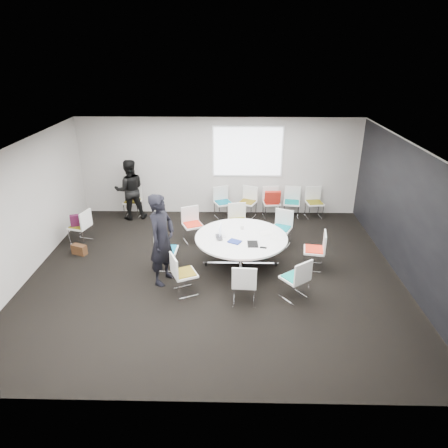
{
  "coord_description": "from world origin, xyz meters",
  "views": [
    {
      "loc": [
        0.37,
        -7.59,
        4.6
      ],
      "look_at": [
        0.2,
        0.4,
        1.0
      ],
      "focal_mm": 32.0,
      "sensor_mm": 36.0,
      "label": 1
    }
  ],
  "objects_px": {
    "chair_ring_e": "(167,257)",
    "chair_spare_left": "(81,233)",
    "chair_ring_c": "(238,227)",
    "laptop": "(221,237)",
    "chair_ring_g": "(244,290)",
    "chair_back_a": "(223,208)",
    "chair_ring_d": "(193,231)",
    "chair_ring_f": "(184,281)",
    "chair_ring_h": "(294,286)",
    "person_back": "(130,190)",
    "person_main": "(162,240)",
    "brown_bag": "(79,250)",
    "chair_back_e": "(314,208)",
    "chair_ring_a": "(314,257)",
    "chair_back_d": "(291,208)",
    "chair_person_back": "(133,207)",
    "cup": "(242,227)",
    "chair_ring_b": "(281,235)",
    "conference_table": "(241,245)",
    "chair_back_b": "(247,208)",
    "chair_back_c": "(271,208)",
    "maroon_bag": "(79,220)"
  },
  "relations": [
    {
      "from": "chair_back_a",
      "to": "chair_back_e",
      "type": "distance_m",
      "value": 2.63
    },
    {
      "from": "chair_ring_b",
      "to": "chair_ring_d",
      "type": "distance_m",
      "value": 2.22
    },
    {
      "from": "chair_ring_a",
      "to": "chair_back_b",
      "type": "height_order",
      "value": "same"
    },
    {
      "from": "chair_ring_e",
      "to": "chair_spare_left",
      "type": "bearing_deg",
      "value": -114.51
    },
    {
      "from": "chair_ring_f",
      "to": "chair_back_a",
      "type": "height_order",
      "value": "same"
    },
    {
      "from": "chair_ring_f",
      "to": "person_main",
      "type": "distance_m",
      "value": 0.96
    },
    {
      "from": "chair_ring_g",
      "to": "chair_back_a",
      "type": "height_order",
      "value": "same"
    },
    {
      "from": "conference_table",
      "to": "chair_spare_left",
      "type": "relative_size",
      "value": 2.32
    },
    {
      "from": "chair_spare_left",
      "to": "chair_ring_h",
      "type": "bearing_deg",
      "value": -99.72
    },
    {
      "from": "chair_ring_h",
      "to": "brown_bag",
      "type": "distance_m",
      "value": 5.18
    },
    {
      "from": "chair_back_e",
      "to": "brown_bag",
      "type": "relative_size",
      "value": 2.44
    },
    {
      "from": "chair_ring_h",
      "to": "chair_spare_left",
      "type": "xyz_separation_m",
      "value": [
        -5.04,
        2.32,
        0.0
      ]
    },
    {
      "from": "chair_back_d",
      "to": "chair_ring_a",
      "type": "bearing_deg",
      "value": 100.91
    },
    {
      "from": "chair_ring_g",
      "to": "person_back",
      "type": "distance_m",
      "value": 5.19
    },
    {
      "from": "chair_ring_b",
      "to": "person_main",
      "type": "relative_size",
      "value": 0.45
    },
    {
      "from": "chair_back_d",
      "to": "chair_spare_left",
      "type": "distance_m",
      "value": 5.79
    },
    {
      "from": "chair_ring_e",
      "to": "chair_spare_left",
      "type": "height_order",
      "value": "same"
    },
    {
      "from": "chair_ring_a",
      "to": "chair_back_d",
      "type": "height_order",
      "value": "same"
    },
    {
      "from": "chair_ring_e",
      "to": "chair_ring_f",
      "type": "relative_size",
      "value": 1.0
    },
    {
      "from": "chair_ring_f",
      "to": "chair_spare_left",
      "type": "bearing_deg",
      "value": -152.3
    },
    {
      "from": "chair_ring_a",
      "to": "chair_back_d",
      "type": "xyz_separation_m",
      "value": [
        -0.12,
        2.9,
        0.0
      ]
    },
    {
      "from": "chair_back_a",
      "to": "chair_back_c",
      "type": "bearing_deg",
      "value": 158.31
    },
    {
      "from": "chair_ring_c",
      "to": "person_main",
      "type": "xyz_separation_m",
      "value": [
        -1.58,
        -2.15,
        0.7
      ]
    },
    {
      "from": "chair_ring_f",
      "to": "chair_ring_h",
      "type": "relative_size",
      "value": 1.0
    },
    {
      "from": "conference_table",
      "to": "chair_ring_f",
      "type": "distance_m",
      "value": 1.62
    },
    {
      "from": "chair_ring_c",
      "to": "laptop",
      "type": "relative_size",
      "value": 2.75
    },
    {
      "from": "person_back",
      "to": "cup",
      "type": "relative_size",
      "value": 19.19
    },
    {
      "from": "chair_ring_c",
      "to": "chair_ring_a",
      "type": "bearing_deg",
      "value": 128.47
    },
    {
      "from": "chair_ring_b",
      "to": "chair_ring_h",
      "type": "relative_size",
      "value": 1.0
    },
    {
      "from": "chair_ring_d",
      "to": "chair_ring_g",
      "type": "xyz_separation_m",
      "value": [
        1.24,
        -2.65,
        0.0
      ]
    },
    {
      "from": "chair_ring_c",
      "to": "chair_ring_d",
      "type": "distance_m",
      "value": 1.17
    },
    {
      "from": "chair_ring_e",
      "to": "person_back",
      "type": "height_order",
      "value": "person_back"
    },
    {
      "from": "chair_ring_g",
      "to": "person_main",
      "type": "bearing_deg",
      "value": 158.97
    },
    {
      "from": "chair_person_back",
      "to": "laptop",
      "type": "relative_size",
      "value": 2.75
    },
    {
      "from": "chair_ring_d",
      "to": "chair_ring_h",
      "type": "xyz_separation_m",
      "value": [
        2.23,
        -2.47,
        0.0
      ]
    },
    {
      "from": "chair_spare_left",
      "to": "cup",
      "type": "bearing_deg",
      "value": -84.52
    },
    {
      "from": "chair_back_c",
      "to": "chair_spare_left",
      "type": "distance_m",
      "value": 5.23
    },
    {
      "from": "chair_spare_left",
      "to": "cup",
      "type": "relative_size",
      "value": 9.78
    },
    {
      "from": "chair_ring_c",
      "to": "chair_ring_g",
      "type": "distance_m",
      "value": 2.9
    },
    {
      "from": "person_main",
      "to": "maroon_bag",
      "type": "bearing_deg",
      "value": 76.69
    },
    {
      "from": "person_main",
      "to": "brown_bag",
      "type": "xyz_separation_m",
      "value": [
        -2.23,
        1.13,
        -0.86
      ]
    },
    {
      "from": "chair_ring_d",
      "to": "chair_spare_left",
      "type": "height_order",
      "value": "same"
    },
    {
      "from": "chair_back_a",
      "to": "person_back",
      "type": "relative_size",
      "value": 0.51
    },
    {
      "from": "chair_ring_g",
      "to": "laptop",
      "type": "relative_size",
      "value": 2.75
    },
    {
      "from": "person_main",
      "to": "person_back",
      "type": "height_order",
      "value": "person_main"
    },
    {
      "from": "laptop",
      "to": "chair_ring_h",
      "type": "bearing_deg",
      "value": -136.39
    },
    {
      "from": "brown_bag",
      "to": "chair_ring_a",
      "type": "bearing_deg",
      "value": -5.42
    },
    {
      "from": "chair_ring_a",
      "to": "laptop",
      "type": "relative_size",
      "value": 2.75
    },
    {
      "from": "chair_ring_a",
      "to": "brown_bag",
      "type": "height_order",
      "value": "chair_ring_a"
    },
    {
      "from": "chair_back_e",
      "to": "chair_ring_a",
      "type": "bearing_deg",
      "value": 72.39
    }
  ]
}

